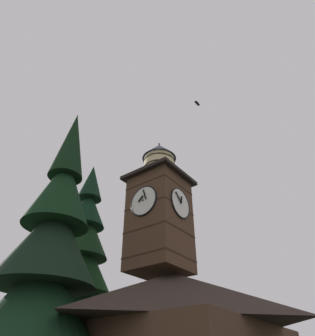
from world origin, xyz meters
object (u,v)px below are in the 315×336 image
at_px(pine_tree_aside, 49,257).
at_px(moon, 72,251).
at_px(pine_tree_behind, 76,287).
at_px(clock_tower, 159,208).
at_px(flying_bird_high, 197,103).

bearing_deg(pine_tree_aside, moon, -128.73).
distance_m(pine_tree_behind, moon, 28.45).
distance_m(clock_tower, flying_bird_high, 8.41).
bearing_deg(pine_tree_behind, pine_tree_aside, 41.16).
relative_size(pine_tree_behind, flying_bird_high, 33.26).
xyz_separation_m(clock_tower, pine_tree_behind, (-0.15, -7.92, -4.18)).
distance_m(pine_tree_aside, flying_bird_high, 14.81).
xyz_separation_m(pine_tree_aside, moon, (-21.75, -27.12, 11.82)).
xyz_separation_m(pine_tree_aside, flying_bird_high, (-6.02, 6.07, 12.10)).
bearing_deg(clock_tower, pine_tree_behind, -91.10).
bearing_deg(moon, clock_tower, 62.44).
xyz_separation_m(clock_tower, flying_bird_high, (0.48, 3.97, 7.40)).
height_order(pine_tree_behind, flying_bird_high, flying_bird_high).
relative_size(clock_tower, flying_bird_high, 18.38).
bearing_deg(pine_tree_behind, clock_tower, 88.90).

